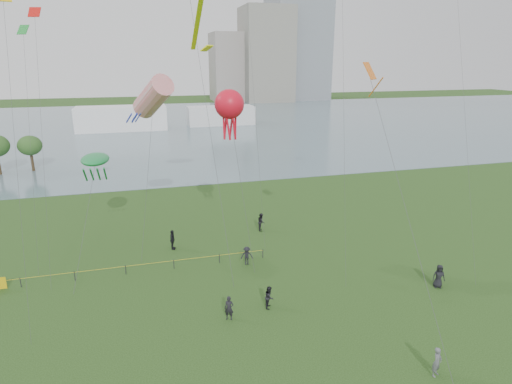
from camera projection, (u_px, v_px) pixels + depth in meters
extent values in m
plane|color=#1B3811|center=(302.00, 375.00, 24.54)|extent=(400.00, 400.00, 0.00)
cube|color=slate|center=(169.00, 125.00, 116.62)|extent=(400.00, 120.00, 0.08)
cube|color=gray|center=(266.00, 55.00, 179.67)|extent=(20.00, 20.00, 38.00)
cube|color=gray|center=(231.00, 67.00, 183.15)|extent=(16.00, 18.00, 28.00)
cube|color=white|center=(122.00, 118.00, 108.10)|extent=(22.00, 8.00, 6.00)
cube|color=silver|center=(221.00, 115.00, 117.57)|extent=(18.00, 7.00, 5.00)
cylinder|color=#332717|center=(33.00, 163.00, 68.80)|extent=(0.44, 0.44, 2.59)
ellipsoid|color=#335C24|center=(30.00, 145.00, 67.93)|extent=(3.68, 3.68, 3.11)
cylinder|color=black|center=(21.00, 282.00, 33.83)|extent=(0.07, 0.07, 0.85)
cylinder|color=black|center=(75.00, 276.00, 34.84)|extent=(0.07, 0.07, 0.85)
cylinder|color=black|center=(126.00, 270.00, 35.85)|extent=(0.07, 0.07, 0.85)
cylinder|color=black|center=(174.00, 264.00, 36.86)|extent=(0.07, 0.07, 0.85)
cylinder|color=black|center=(220.00, 259.00, 37.87)|extent=(0.07, 0.07, 0.85)
cylinder|color=black|center=(263.00, 253.00, 38.88)|extent=(0.07, 0.07, 0.85)
cylinder|color=yellow|center=(125.00, 266.00, 35.76)|extent=(24.00, 0.03, 0.03)
imported|color=#595B60|center=(437.00, 362.00, 24.24)|extent=(0.79, 0.70, 1.81)
imported|color=black|center=(269.00, 297.00, 30.97)|extent=(0.93, 1.02, 1.69)
imported|color=black|center=(247.00, 256.00, 37.47)|extent=(1.19, 0.82, 1.70)
imported|color=black|center=(172.00, 240.00, 40.47)|extent=(0.78, 1.22, 1.93)
imported|color=black|center=(439.00, 276.00, 33.71)|extent=(1.09, 0.91, 1.91)
imported|color=black|center=(229.00, 308.00, 29.52)|extent=(0.75, 0.63, 1.75)
imported|color=black|center=(261.00, 222.00, 45.01)|extent=(0.96, 1.09, 1.89)
cylinder|color=#3F3F42|center=(211.00, 138.00, 34.50)|extent=(1.45, 8.86, 22.54)
cube|color=#FCFF0D|center=(198.00, 20.00, 31.88)|extent=(0.36, 6.98, 4.09)
cube|color=#FCFF0D|center=(207.00, 48.00, 29.01)|extent=(0.95, 0.95, 0.42)
cylinder|color=#3F3F42|center=(147.00, 181.00, 37.56)|extent=(2.15, 2.59, 14.22)
cylinder|color=red|center=(153.00, 97.00, 36.89)|extent=(3.90, 5.29, 3.99)
cylinder|color=#1B29C2|center=(138.00, 118.00, 35.91)|extent=(0.60, 1.13, 0.88)
cylinder|color=#1B29C2|center=(135.00, 117.00, 36.19)|extent=(0.60, 1.13, 0.88)
cylinder|color=#1B29C2|center=(129.00, 118.00, 35.94)|extent=(0.60, 1.13, 0.88)
cylinder|color=#1B29C2|center=(129.00, 118.00, 35.51)|extent=(0.60, 1.13, 0.88)
cylinder|color=#1B29C2|center=(135.00, 118.00, 35.49)|extent=(0.60, 1.13, 0.88)
cylinder|color=#3F3F42|center=(85.00, 222.00, 35.63)|extent=(1.89, 8.16, 8.77)
ellipsoid|color=#178038|center=(95.00, 159.00, 38.31)|extent=(2.44, 4.39, 0.85)
cylinder|color=#178038|center=(85.00, 175.00, 36.93)|extent=(0.16, 1.79, 1.54)
cylinder|color=#178038|center=(92.00, 175.00, 37.07)|extent=(0.16, 1.79, 1.54)
cylinder|color=#178038|center=(99.00, 174.00, 37.21)|extent=(0.16, 1.79, 1.54)
cylinder|color=#178038|center=(105.00, 174.00, 37.35)|extent=(0.16, 1.79, 1.54)
cylinder|color=#3F3F42|center=(242.00, 189.00, 35.81)|extent=(1.21, 3.63, 13.77)
sphere|color=red|center=(229.00, 104.00, 35.27)|extent=(2.46, 2.46, 2.46)
cylinder|color=red|center=(235.00, 123.00, 35.87)|extent=(0.18, 0.54, 2.60)
cylinder|color=red|center=(231.00, 123.00, 36.21)|extent=(0.49, 0.36, 2.61)
cylinder|color=red|center=(226.00, 123.00, 36.08)|extent=(0.49, 0.36, 2.61)
cylinder|color=red|center=(224.00, 124.00, 35.62)|extent=(0.18, 0.54, 2.60)
cylinder|color=red|center=(228.00, 125.00, 35.28)|extent=(0.49, 0.36, 2.61)
cylinder|color=red|center=(234.00, 124.00, 35.41)|extent=(0.49, 0.36, 2.61)
cylinder|color=#3F3F42|center=(409.00, 217.00, 25.64)|extent=(0.59, 10.77, 16.61)
cube|color=orange|center=(370.00, 71.00, 28.05)|extent=(1.36, 1.36, 1.11)
cylinder|color=orange|center=(376.00, 87.00, 27.52)|extent=(0.08, 1.58, 1.35)
cube|color=red|center=(34.00, 12.00, 32.85)|extent=(1.04, 1.00, 0.76)
cube|color=#198C2D|center=(23.00, 30.00, 34.25)|extent=(1.01, 0.76, 0.76)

